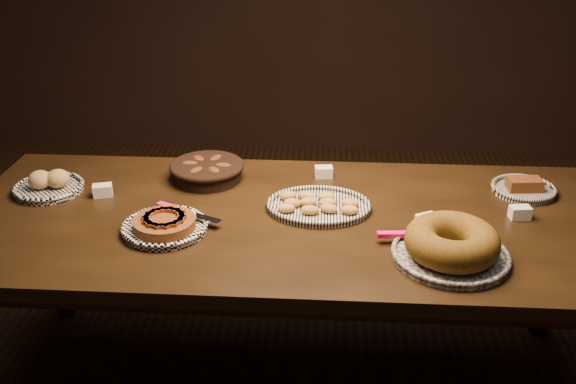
# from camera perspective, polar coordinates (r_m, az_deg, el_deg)

# --- Properties ---
(ground) EXTENTS (5.00, 5.00, 0.00)m
(ground) POSITION_cam_1_polar(r_m,az_deg,el_deg) (2.71, 0.44, -16.27)
(ground) COLOR black
(ground) RESTS_ON ground
(buffet_table) EXTENTS (2.40, 1.00, 0.75)m
(buffet_table) POSITION_cam_1_polar(r_m,az_deg,el_deg) (2.31, 0.50, -3.76)
(buffet_table) COLOR black
(buffet_table) RESTS_ON ground
(apple_tart_plate) EXTENTS (0.34, 0.30, 0.06)m
(apple_tart_plate) POSITION_cam_1_polar(r_m,az_deg,el_deg) (2.21, -10.88, -2.89)
(apple_tart_plate) COLOR white
(apple_tart_plate) RESTS_ON buffet_table
(madeleine_platter) EXTENTS (0.37, 0.30, 0.04)m
(madeleine_platter) POSITION_cam_1_polar(r_m,az_deg,el_deg) (2.32, 2.68, -1.18)
(madeleine_platter) COLOR black
(madeleine_platter) RESTS_ON buffet_table
(bundt_cake_plate) EXTENTS (0.41, 0.37, 0.11)m
(bundt_cake_plate) POSITION_cam_1_polar(r_m,az_deg,el_deg) (2.07, 14.30, -4.60)
(bundt_cake_plate) COLOR black
(bundt_cake_plate) RESTS_ON buffet_table
(croissant_basket) EXTENTS (0.32, 0.32, 0.07)m
(croissant_basket) POSITION_cam_1_polar(r_m,az_deg,el_deg) (2.56, -7.22, 2.00)
(croissant_basket) COLOR black
(croissant_basket) RESTS_ON buffet_table
(bread_roll_plate) EXTENTS (0.26, 0.26, 0.08)m
(bread_roll_plate) POSITION_cam_1_polar(r_m,az_deg,el_deg) (2.61, -20.49, 0.62)
(bread_roll_plate) COLOR white
(bread_roll_plate) RESTS_ON buffet_table
(loaf_plate) EXTENTS (0.24, 0.24, 0.06)m
(loaf_plate) POSITION_cam_1_polar(r_m,az_deg,el_deg) (2.60, 20.21, 0.34)
(loaf_plate) COLOR black
(loaf_plate) RESTS_ON buffet_table
(tent_cards) EXTENTS (1.60, 0.47, 0.04)m
(tent_cards) POSITION_cam_1_polar(r_m,az_deg,el_deg) (2.33, 1.87, -0.87)
(tent_cards) COLOR white
(tent_cards) RESTS_ON buffet_table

